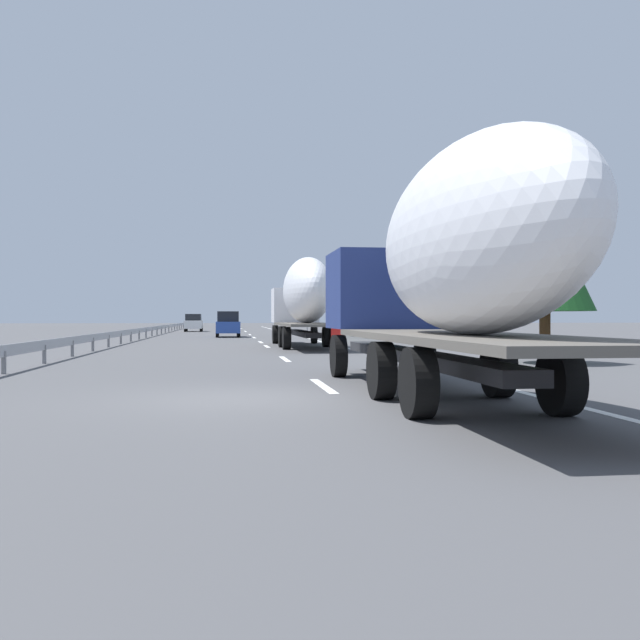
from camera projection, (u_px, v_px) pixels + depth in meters
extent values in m
plane|color=#4C4C4F|center=(229.00, 337.00, 52.36)|extent=(260.00, 260.00, 0.00)
cube|color=white|center=(323.00, 386.00, 14.95)|extent=(3.20, 0.20, 0.01)
cube|color=white|center=(285.00, 359.00, 24.56)|extent=(3.20, 0.20, 0.01)
cube|color=white|center=(267.00, 346.00, 35.28)|extent=(3.20, 0.20, 0.01)
cube|color=white|center=(261.00, 342.00, 41.32)|extent=(3.20, 0.20, 0.01)
cube|color=white|center=(254.00, 338.00, 50.77)|extent=(3.20, 0.20, 0.01)
cube|color=white|center=(250.00, 335.00, 59.35)|extent=(3.20, 0.20, 0.01)
cube|color=white|center=(246.00, 332.00, 71.91)|extent=(3.20, 0.20, 0.01)
cube|color=white|center=(245.00, 331.00, 74.76)|extent=(3.20, 0.20, 0.01)
cube|color=white|center=(241.00, 328.00, 92.52)|extent=(3.20, 0.20, 0.01)
cube|color=white|center=(295.00, 335.00, 58.06)|extent=(110.00, 0.20, 0.01)
cube|color=silver|center=(295.00, 305.00, 39.23)|extent=(2.40, 2.50, 1.90)
cube|color=black|center=(293.00, 297.00, 40.32)|extent=(0.08, 2.12, 0.80)
cube|color=#262628|center=(300.00, 333.00, 36.22)|extent=(11.21, 0.70, 0.24)
cube|color=#59544C|center=(307.00, 324.00, 33.20)|extent=(9.78, 2.50, 0.12)
ellipsoid|color=white|center=(307.00, 290.00, 33.45)|extent=(7.58, 2.20, 3.15)
cube|color=red|center=(338.00, 331.00, 28.48)|extent=(0.04, 0.56, 0.56)
cylinder|color=black|center=(275.00, 334.00, 39.09)|extent=(1.04, 0.30, 1.04)
cylinder|color=black|center=(314.00, 334.00, 39.39)|extent=(1.04, 0.30, 1.04)
cylinder|color=black|center=(282.00, 337.00, 34.24)|extent=(1.04, 0.35, 1.04)
cylinder|color=black|center=(326.00, 337.00, 34.54)|extent=(1.04, 0.35, 1.04)
cylinder|color=black|center=(287.00, 338.00, 31.87)|extent=(1.04, 0.35, 1.04)
cylinder|color=black|center=(334.00, 338.00, 32.16)|extent=(1.04, 0.35, 1.04)
cube|color=navy|center=(382.00, 290.00, 17.37)|extent=(2.40, 2.50, 1.90)
cube|color=black|center=(373.00, 273.00, 18.46)|extent=(0.08, 2.12, 0.80)
cube|color=#262628|center=(414.00, 356.00, 14.42)|extent=(10.99, 0.70, 0.24)
cube|color=#59544C|center=(463.00, 338.00, 11.46)|extent=(9.54, 2.50, 0.12)
ellipsoid|color=white|center=(472.00, 238.00, 11.03)|extent=(7.46, 2.20, 3.07)
cylinder|color=black|center=(339.00, 356.00, 17.23)|extent=(1.04, 0.30, 1.04)
cylinder|color=black|center=(425.00, 355.00, 17.52)|extent=(1.04, 0.30, 1.04)
cylinder|color=black|center=(381.00, 370.00, 12.50)|extent=(1.04, 0.35, 1.04)
cylinder|color=black|center=(498.00, 369.00, 12.80)|extent=(1.04, 0.35, 1.04)
cylinder|color=black|center=(418.00, 383.00, 10.12)|extent=(1.04, 0.35, 1.04)
cylinder|color=black|center=(560.00, 381.00, 10.42)|extent=(1.04, 0.35, 1.04)
cube|color=white|center=(194.00, 324.00, 72.73)|extent=(4.28, 1.79, 0.84)
cube|color=black|center=(193.00, 317.00, 72.41)|extent=(2.35, 1.58, 0.67)
cylinder|color=black|center=(187.00, 328.00, 73.93)|extent=(0.64, 0.22, 0.64)
cylinder|color=black|center=(202.00, 328.00, 74.15)|extent=(0.64, 0.22, 0.64)
cylinder|color=black|center=(185.00, 329.00, 71.31)|extent=(0.64, 0.22, 0.64)
cylinder|color=black|center=(201.00, 329.00, 71.52)|extent=(0.64, 0.22, 0.64)
cube|color=#28479E|center=(228.00, 327.00, 52.28)|extent=(4.30, 1.77, 0.84)
cube|color=black|center=(228.00, 317.00, 51.96)|extent=(2.37, 1.56, 0.76)
cylinder|color=black|center=(218.00, 332.00, 53.50)|extent=(0.64, 0.22, 0.64)
cylinder|color=black|center=(238.00, 332.00, 53.71)|extent=(0.64, 0.22, 0.64)
cylinder|color=black|center=(217.00, 333.00, 50.85)|extent=(0.64, 0.22, 0.64)
cylinder|color=black|center=(239.00, 333.00, 51.06)|extent=(0.64, 0.22, 0.64)
cube|color=black|center=(229.00, 322.00, 103.25)|extent=(4.21, 1.89, 0.84)
cube|color=black|center=(229.00, 317.00, 102.94)|extent=(2.32, 1.67, 0.68)
cylinder|color=black|center=(223.00, 325.00, 104.43)|extent=(0.64, 0.22, 0.64)
cylinder|color=black|center=(235.00, 325.00, 104.66)|extent=(0.64, 0.22, 0.64)
cylinder|color=black|center=(223.00, 325.00, 101.85)|extent=(0.64, 0.22, 0.64)
cylinder|color=black|center=(235.00, 325.00, 102.08)|extent=(0.64, 0.22, 0.64)
cylinder|color=gray|center=(307.00, 322.00, 59.85)|extent=(0.10, 0.10, 2.24)
cube|color=#2D569E|center=(307.00, 305.00, 59.85)|extent=(0.06, 0.90, 0.70)
cylinder|color=#472D19|center=(365.00, 326.00, 54.14)|extent=(0.33, 0.33, 1.67)
cone|color=#194C1E|center=(365.00, 287.00, 54.13)|extent=(3.84, 3.84, 4.38)
cylinder|color=#472D19|center=(545.00, 337.00, 22.45)|extent=(0.35, 0.35, 1.68)
cone|color=#194C1E|center=(545.00, 256.00, 22.44)|extent=(3.15, 3.15, 3.55)
cylinder|color=#472D19|center=(402.00, 327.00, 43.14)|extent=(0.26, 0.26, 1.72)
cone|color=#194C1E|center=(402.00, 269.00, 43.12)|extent=(2.48, 2.48, 5.50)
cylinder|color=#472D19|center=(369.00, 325.00, 49.02)|extent=(0.39, 0.39, 1.88)
cone|color=#1E5B23|center=(369.00, 286.00, 49.01)|extent=(2.54, 2.54, 3.68)
cylinder|color=#472D19|center=(400.00, 328.00, 53.14)|extent=(0.26, 0.26, 1.41)
cone|color=#1E5B23|center=(400.00, 283.00, 53.13)|extent=(3.55, 3.55, 5.35)
cylinder|color=#472D19|center=(361.00, 326.00, 70.40)|extent=(0.25, 0.25, 1.26)
cone|color=#286B2D|center=(361.00, 293.00, 70.39)|extent=(3.23, 3.23, 5.40)
cube|color=#9EA0A5|center=(152.00, 329.00, 54.52)|extent=(94.00, 0.06, 0.32)
cube|color=slate|center=(4.00, 363.00, 18.07)|extent=(0.10, 0.10, 0.60)
cube|color=slate|center=(44.00, 354.00, 22.12)|extent=(0.10, 0.10, 0.60)
cube|color=slate|center=(72.00, 349.00, 26.17)|extent=(0.10, 0.10, 0.60)
cube|color=slate|center=(93.00, 344.00, 30.22)|extent=(0.10, 0.10, 0.60)
cube|color=slate|center=(109.00, 341.00, 34.27)|extent=(0.10, 0.10, 0.60)
cube|color=slate|center=(121.00, 339.00, 38.32)|extent=(0.10, 0.10, 0.60)
cube|color=slate|center=(131.00, 337.00, 42.37)|extent=(0.10, 0.10, 0.60)
cube|color=slate|center=(139.00, 335.00, 46.42)|extent=(0.10, 0.10, 0.60)
cube|color=slate|center=(146.00, 334.00, 50.47)|extent=(0.10, 0.10, 0.60)
cube|color=slate|center=(152.00, 332.00, 54.52)|extent=(0.10, 0.10, 0.60)
cube|color=slate|center=(157.00, 331.00, 58.57)|extent=(0.10, 0.10, 0.60)
cube|color=slate|center=(161.00, 330.00, 62.62)|extent=(0.10, 0.10, 0.60)
cube|color=slate|center=(165.00, 330.00, 66.67)|extent=(0.10, 0.10, 0.60)
cube|color=slate|center=(169.00, 329.00, 70.72)|extent=(0.10, 0.10, 0.60)
cube|color=slate|center=(172.00, 328.00, 74.77)|extent=(0.10, 0.10, 0.60)
cube|color=slate|center=(175.00, 328.00, 78.82)|extent=(0.10, 0.10, 0.60)
cube|color=slate|center=(177.00, 327.00, 82.87)|extent=(0.10, 0.10, 0.60)
cube|color=slate|center=(179.00, 327.00, 86.92)|extent=(0.10, 0.10, 0.60)
cube|color=slate|center=(181.00, 326.00, 90.97)|extent=(0.10, 0.10, 0.60)
cube|color=slate|center=(183.00, 326.00, 95.02)|extent=(0.10, 0.10, 0.60)
cube|color=slate|center=(185.00, 326.00, 99.06)|extent=(0.10, 0.10, 0.60)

